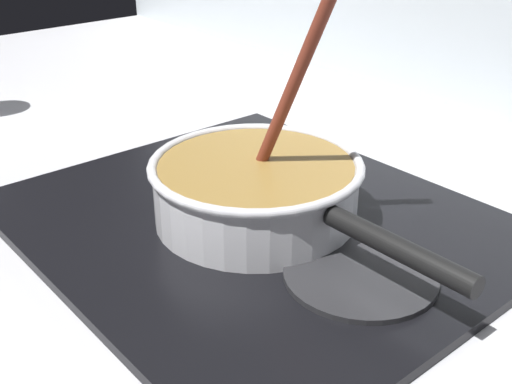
{
  "coord_description": "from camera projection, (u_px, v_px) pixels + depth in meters",
  "views": [
    {
      "loc": [
        0.49,
        -0.2,
        0.38
      ],
      "look_at": [
        -0.01,
        0.23,
        0.05
      ],
      "focal_mm": 45.03,
      "sensor_mm": 36.0,
      "label": 1
    }
  ],
  "objects": [
    {
      "name": "ground",
      "position": [
        85.0,
        325.0,
        0.63
      ],
      "size": [
        2.4,
        1.6,
        0.04
      ],
      "primitive_type": "cube",
      "color": "#B7B7BC"
    },
    {
      "name": "hob_plate",
      "position": [
        256.0,
        223.0,
        0.76
      ],
      "size": [
        0.56,
        0.48,
        0.01
      ],
      "primitive_type": "cube",
      "color": "black",
      "rests_on": "ground"
    },
    {
      "name": "burner_ring",
      "position": [
        256.0,
        215.0,
        0.75
      ],
      "size": [
        0.17,
        0.17,
        0.01
      ],
      "primitive_type": "torus",
      "color": "#592D0C",
      "rests_on": "hob_plate"
    },
    {
      "name": "spare_burner",
      "position": [
        360.0,
        275.0,
        0.64
      ],
      "size": [
        0.16,
        0.16,
        0.01
      ],
      "primitive_type": "cylinder",
      "color": "#262628",
      "rests_on": "hob_plate"
    },
    {
      "name": "cooking_pan",
      "position": [
        257.0,
        188.0,
        0.73
      ],
      "size": [
        0.41,
        0.25,
        0.31
      ],
      "color": "silver",
      "rests_on": "hob_plate"
    }
  ]
}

